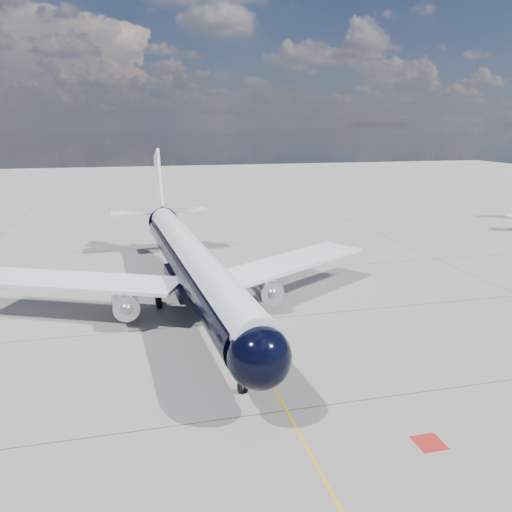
% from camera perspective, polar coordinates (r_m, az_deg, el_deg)
% --- Properties ---
extents(ground, '(320.00, 320.00, 0.00)m').
position_cam_1_polar(ground, '(64.27, -5.67, -0.87)').
color(ground, gray).
rests_on(ground, ground).
extents(taxiway_centerline, '(0.16, 160.00, 0.01)m').
position_cam_1_polar(taxiway_centerline, '(59.51, -4.99, -2.13)').
color(taxiway_centerline, '#F9AB0D').
rests_on(taxiway_centerline, ground).
extents(red_marking, '(1.60, 1.60, 0.01)m').
position_cam_1_polar(red_marking, '(31.36, 19.17, -19.51)').
color(red_marking, maroon).
rests_on(red_marking, ground).
extents(main_airliner, '(40.52, 49.45, 14.28)m').
position_cam_1_polar(main_airliner, '(49.03, -7.55, -0.51)').
color(main_airliner, black).
rests_on(main_airliner, ground).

